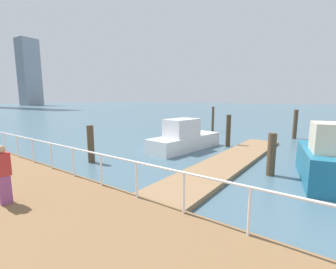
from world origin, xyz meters
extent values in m
plane|color=#476675|center=(0.00, 20.00, 0.00)|extent=(300.00, 300.00, 0.00)
cube|color=#93704C|center=(3.26, 6.81, 0.09)|extent=(13.51, 2.00, 0.18)
cylinder|color=white|center=(-3.15, 3.94, 0.93)|extent=(0.06, 0.06, 1.05)
cylinder|color=white|center=(-3.15, 5.53, 0.93)|extent=(0.06, 0.06, 1.05)
cylinder|color=white|center=(-3.15, 7.12, 0.93)|extent=(0.06, 0.06, 1.05)
cylinder|color=white|center=(-3.15, 8.71, 0.93)|extent=(0.06, 0.06, 1.05)
cylinder|color=white|center=(-3.15, 10.30, 0.93)|extent=(0.06, 0.06, 1.05)
cylinder|color=white|center=(-3.15, 11.89, 0.93)|extent=(0.06, 0.06, 1.05)
cylinder|color=white|center=(-3.15, 13.48, 0.93)|extent=(0.06, 0.06, 1.05)
cylinder|color=white|center=(-3.15, 15.07, 0.93)|extent=(0.06, 0.06, 1.05)
cylinder|color=white|center=(-3.15, 16.66, 0.93)|extent=(0.06, 0.06, 1.05)
cylinder|color=white|center=(-3.15, 7.91, 1.45)|extent=(0.06, 23.84, 0.06)
cylinder|color=brown|center=(13.33, 5.29, 1.18)|extent=(0.33, 0.33, 2.36)
cylinder|color=brown|center=(-0.77, 12.59, 0.95)|extent=(0.33, 0.33, 1.91)
cylinder|color=brown|center=(13.36, 12.53, 1.23)|extent=(0.24, 0.24, 2.45)
cylinder|color=brown|center=(2.46, 4.72, 0.91)|extent=(0.34, 0.34, 1.81)
cylinder|color=#473826|center=(7.11, 8.46, 1.08)|extent=(0.31, 0.31, 2.17)
cube|color=white|center=(4.75, 10.37, 0.44)|extent=(5.68, 2.32, 0.89)
cube|color=white|center=(4.35, 10.41, 1.43)|extent=(2.31, 1.60, 1.09)
cube|color=#1E6B8C|center=(2.98, 2.62, 0.64)|extent=(4.44, 2.88, 1.28)
cube|color=#994C8C|center=(-5.53, 9.73, 0.79)|extent=(0.30, 0.23, 0.78)
cube|color=#BF3333|center=(-5.53, 9.73, 1.49)|extent=(0.39, 0.27, 0.62)
sphere|color=tan|center=(-5.53, 9.73, 1.91)|extent=(0.21, 0.21, 0.21)
cube|color=#8C939E|center=(45.24, 124.13, 15.62)|extent=(8.58, 7.94, 31.24)
camera|label=1|loc=(-7.72, 2.68, 3.22)|focal=24.68mm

